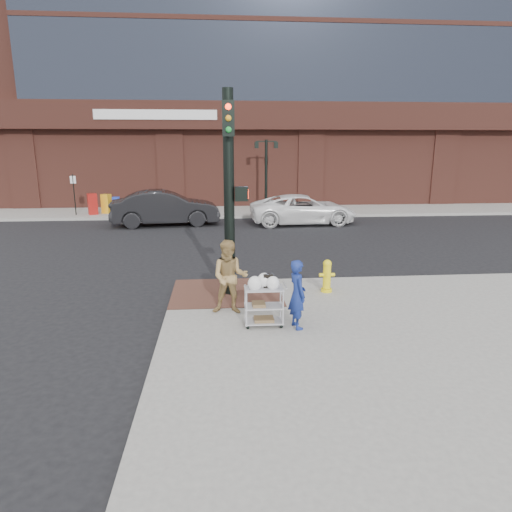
{
  "coord_description": "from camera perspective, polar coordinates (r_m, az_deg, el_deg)",
  "views": [
    {
      "loc": [
        -0.76,
        -10.36,
        3.86
      ],
      "look_at": [
        0.12,
        0.3,
        1.25
      ],
      "focal_mm": 32.0,
      "sensor_mm": 36.0,
      "label": 1
    }
  ],
  "objects": [
    {
      "name": "woman_blue",
      "position": [
        9.44,
        5.18,
        -4.78
      ],
      "size": [
        0.46,
        0.6,
        1.45
      ],
      "primitive_type": "imported",
      "rotation": [
        0.0,
        0.0,
        1.8
      ],
      "color": "navy",
      "rests_on": "sidewalk_near"
    },
    {
      "name": "ground",
      "position": [
        11.08,
        -0.49,
        -6.67
      ],
      "size": [
        220.0,
        220.0,
        0.0
      ],
      "primitive_type": "plane",
      "color": "black",
      "rests_on": "ground"
    },
    {
      "name": "brick_curb_ramp",
      "position": [
        11.86,
        -3.71,
        -4.52
      ],
      "size": [
        2.8,
        2.4,
        0.01
      ],
      "primitive_type": "cube",
      "color": "brown",
      "rests_on": "sidewalk_near"
    },
    {
      "name": "traffic_signal_pole",
      "position": [
        11.19,
        -3.28,
        8.41
      ],
      "size": [
        0.61,
        0.51,
        5.0
      ],
      "color": "black",
      "rests_on": "sidewalk_near"
    },
    {
      "name": "bank_building",
      "position": [
        43.01,
        3.5,
        27.54
      ],
      "size": [
        42.0,
        26.0,
        28.0
      ],
      "primitive_type": "cube",
      "color": "brown",
      "rests_on": "sidewalk_far"
    },
    {
      "name": "sedan_dark",
      "position": [
        22.87,
        -11.27,
        5.91
      ],
      "size": [
        5.39,
        2.42,
        1.72
      ],
      "primitive_type": "imported",
      "rotation": [
        0.0,
        0.0,
        1.69
      ],
      "color": "black",
      "rests_on": "ground"
    },
    {
      "name": "newsbox_red",
      "position": [
        26.57,
        -19.75,
        6.13
      ],
      "size": [
        0.61,
        0.58,
        1.14
      ],
      "primitive_type": "cube",
      "rotation": [
        0.0,
        0.0,
        0.38
      ],
      "color": "#9E1612",
      "rests_on": "sidewalk_far"
    },
    {
      "name": "fire_hydrant",
      "position": [
        11.91,
        8.85,
        -2.41
      ],
      "size": [
        0.4,
        0.28,
        0.86
      ],
      "color": "yellow",
      "rests_on": "sidewalk_near"
    },
    {
      "name": "pedestrian_tan",
      "position": [
        10.2,
        -3.28,
        -2.65
      ],
      "size": [
        0.88,
        0.72,
        1.68
      ],
      "primitive_type": "imported",
      "rotation": [
        0.0,
        0.0,
        -0.11
      ],
      "color": "#A2814C",
      "rests_on": "sidewalk_near"
    },
    {
      "name": "lamp_post",
      "position": [
        26.54,
        1.27,
        11.03
      ],
      "size": [
        1.32,
        0.22,
        4.0
      ],
      "color": "black",
      "rests_on": "sidewalk_far"
    },
    {
      "name": "minivan_white",
      "position": [
        22.97,
        5.9,
        5.82
      ],
      "size": [
        5.36,
        2.63,
        1.47
      ],
      "primitive_type": "imported",
      "rotation": [
        0.0,
        0.0,
        1.61
      ],
      "color": "white",
      "rests_on": "ground"
    },
    {
      "name": "newsbox_yellow",
      "position": [
        26.81,
        -18.19,
        6.22
      ],
      "size": [
        0.56,
        0.53,
        1.06
      ],
      "primitive_type": "cube",
      "rotation": [
        0.0,
        0.0,
        -0.35
      ],
      "color": "#F3A91B",
      "rests_on": "sidewalk_far"
    },
    {
      "name": "utility_cart",
      "position": [
        9.56,
        0.99,
        -5.85
      ],
      "size": [
        0.81,
        0.46,
        1.12
      ],
      "color": "#A5A4AA",
      "rests_on": "sidewalk_near"
    },
    {
      "name": "parking_sign",
      "position": [
        26.64,
        -21.76,
        7.13
      ],
      "size": [
        0.05,
        0.05,
        2.2
      ],
      "primitive_type": "cylinder",
      "color": "black",
      "rests_on": "sidewalk_far"
    },
    {
      "name": "sidewalk_far",
      "position": [
        44.55,
        12.75,
        8.52
      ],
      "size": [
        65.0,
        36.0,
        0.15
      ],
      "primitive_type": "cube",
      "color": "gray",
      "rests_on": "ground"
    },
    {
      "name": "newsbox_blue",
      "position": [
        26.44,
        -17.06,
        6.07
      ],
      "size": [
        0.44,
        0.4,
        0.93
      ],
      "primitive_type": "cube",
      "rotation": [
        0.0,
        0.0,
        0.14
      ],
      "color": "#1B37B5",
      "rests_on": "sidewalk_far"
    }
  ]
}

